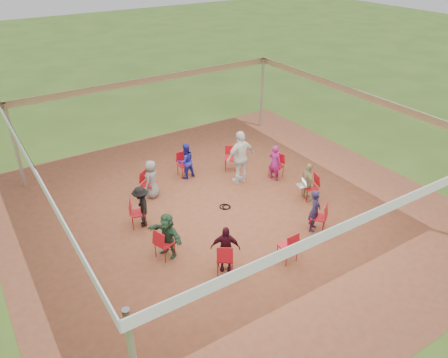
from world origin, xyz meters
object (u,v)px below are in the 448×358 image
chair_7 (225,258)px  standing_person (241,157)px  chair_4 (149,184)px  person_seated_0 (307,182)px  chair_5 (138,213)px  cable_coil (225,207)px  person_seated_5 (167,235)px  laptop (303,184)px  chair_2 (231,159)px  person_seated_4 (141,207)px  chair_1 (276,166)px  person_seated_6 (225,248)px  chair_3 (184,165)px  person_seated_1 (275,162)px  chair_0 (310,187)px  chair_6 (165,243)px  person_seated_7 (315,210)px  chair_8 (288,246)px  chair_9 (318,217)px  person_seated_2 (186,161)px  person_seated_3 (152,179)px

chair_7 → standing_person: standing_person is taller
chair_4 → person_seated_0: (4.18, -2.95, 0.20)m
chair_5 → cable_coil: (2.69, -0.54, -0.43)m
person_seated_5 → laptop: bearing=72.6°
chair_2 → laptop: (0.79, -2.97, 0.17)m
person_seated_4 → chair_4: bearing=165.9°
person_seated_5 → chair_1: bearing=90.0°
chair_2 → laptop: bearing=139.8°
person_seated_4 → person_seated_6: same height
chair_3 → person_seated_1: bearing=142.2°
chair_0 → person_seated_0: person_seated_0 is taller
chair_6 → chair_0: bearing=72.0°
chair_6 → cable_coil: size_ratio=2.51×
chair_3 → chair_5: (-2.57, -1.95, 0.00)m
chair_7 → chair_2: bearing=90.0°
person_seated_1 → chair_4: bearing=53.1°
person_seated_7 → chair_4: bearing=90.0°
person_seated_5 → cable_coil: bearing=94.5°
chair_8 → chair_9: same height
chair_5 → chair_6: bearing=18.0°
person_seated_5 → person_seated_6: bearing=18.0°
chair_5 → chair_8: (2.69, -3.54, 0.00)m
chair_7 → person_seated_4: bearing=142.2°
chair_2 → person_seated_1: size_ratio=0.70×
person_seated_1 → laptop: (-0.12, -1.58, -0.04)m
chair_5 → person_seated_5: (0.15, -1.66, 0.20)m
chair_9 → person_seated_6: size_ratio=0.70×
person_seated_4 → laptop: (4.88, -1.48, -0.04)m
chair_4 → chair_9: size_ratio=1.00×
laptop → chair_3: bearing=51.8°
chair_7 → person_seated_5: size_ratio=0.70×
person_seated_5 → chair_0: bearing=71.6°
person_seated_2 → person_seated_3: same height
cable_coil → person_seated_6: bearing=-122.9°
chair_1 → chair_7: (-4.17, -3.16, 0.00)m
chair_2 → person_seated_1: 1.68m
chair_2 → chair_8: size_ratio=1.00×
person_seated_3 → person_seated_5: same height
chair_9 → person_seated_4: bearing=107.6°
chair_0 → person_seated_5: 5.12m
person_seated_0 → person_seated_5: 5.00m
chair_8 → cable_coil: (0.00, 3.00, -0.43)m
chair_4 → chair_8: same height
chair_3 → chair_9: same height
chair_3 → chair_9: size_ratio=1.00×
chair_7 → cable_coil: bearing=91.9°
chair_0 → chair_4: size_ratio=1.00×
chair_4 → chair_8: size_ratio=1.00×
chair_5 → chair_9: bearing=72.0°
chair_1 → chair_3: size_ratio=1.00×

